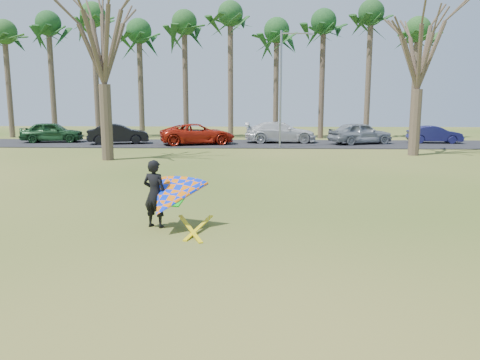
{
  "coord_description": "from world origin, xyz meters",
  "views": [
    {
      "loc": [
        0.52,
        -10.93,
        3.3
      ],
      "look_at": [
        0.0,
        2.0,
        1.1
      ],
      "focal_mm": 35.0,
      "sensor_mm": 36.0,
      "label": 1
    }
  ],
  "objects_px": {
    "bare_tree_right": "(420,45)",
    "streetlight": "(283,84)",
    "car_2": "(198,134)",
    "car_5": "(434,134)",
    "bare_tree_left": "(102,33)",
    "kite_flyer": "(168,197)",
    "car_4": "(360,133)",
    "car_1": "(118,134)",
    "car_3": "(280,132)",
    "car_0": "(52,132)"
  },
  "relations": [
    {
      "from": "bare_tree_right",
      "to": "car_2",
      "type": "xyz_separation_m",
      "value": [
        -14.08,
        6.12,
        -5.73
      ]
    },
    {
      "from": "car_0",
      "to": "bare_tree_left",
      "type": "bearing_deg",
      "value": -152.45
    },
    {
      "from": "bare_tree_left",
      "to": "car_4",
      "type": "bearing_deg",
      "value": 31.47
    },
    {
      "from": "car_5",
      "to": "car_3",
      "type": "bearing_deg",
      "value": 94.4
    },
    {
      "from": "car_1",
      "to": "car_5",
      "type": "bearing_deg",
      "value": -101.2
    },
    {
      "from": "bare_tree_right",
      "to": "streetlight",
      "type": "bearing_deg",
      "value": 152.97
    },
    {
      "from": "car_0",
      "to": "kite_flyer",
      "type": "distance_m",
      "value": 28.43
    },
    {
      "from": "streetlight",
      "to": "car_5",
      "type": "xyz_separation_m",
      "value": [
        11.98,
        3.95,
        -3.74
      ]
    },
    {
      "from": "car_1",
      "to": "car_3",
      "type": "relative_size",
      "value": 0.82
    },
    {
      "from": "bare_tree_right",
      "to": "car_3",
      "type": "distance_m",
      "value": 12.47
    },
    {
      "from": "streetlight",
      "to": "car_0",
      "type": "relative_size",
      "value": 1.7
    },
    {
      "from": "car_4",
      "to": "kite_flyer",
      "type": "bearing_deg",
      "value": 137.06
    },
    {
      "from": "bare_tree_right",
      "to": "car_4",
      "type": "height_order",
      "value": "bare_tree_right"
    },
    {
      "from": "kite_flyer",
      "to": "bare_tree_right",
      "type": "bearing_deg",
      "value": 55.65
    },
    {
      "from": "bare_tree_right",
      "to": "car_4",
      "type": "distance_m",
      "value": 9.13
    },
    {
      "from": "streetlight",
      "to": "car_0",
      "type": "xyz_separation_m",
      "value": [
        -17.97,
        3.47,
        -3.6
      ]
    },
    {
      "from": "car_0",
      "to": "car_2",
      "type": "distance_m",
      "value": 11.81
    },
    {
      "from": "car_4",
      "to": "car_5",
      "type": "height_order",
      "value": "car_4"
    },
    {
      "from": "bare_tree_left",
      "to": "kite_flyer",
      "type": "distance_m",
      "value": 16.69
    },
    {
      "from": "streetlight",
      "to": "car_1",
      "type": "distance_m",
      "value": 13.09
    },
    {
      "from": "bare_tree_right",
      "to": "car_0",
      "type": "height_order",
      "value": "bare_tree_right"
    },
    {
      "from": "car_3",
      "to": "kite_flyer",
      "type": "xyz_separation_m",
      "value": [
        -4.0,
        -25.15,
        -0.01
      ]
    },
    {
      "from": "bare_tree_left",
      "to": "car_5",
      "type": "height_order",
      "value": "bare_tree_left"
    },
    {
      "from": "car_2",
      "to": "car_5",
      "type": "distance_m",
      "value": 18.32
    },
    {
      "from": "car_2",
      "to": "car_4",
      "type": "bearing_deg",
      "value": -103.8
    },
    {
      "from": "car_5",
      "to": "kite_flyer",
      "type": "height_order",
      "value": "kite_flyer"
    },
    {
      "from": "car_0",
      "to": "car_4",
      "type": "relative_size",
      "value": 0.97
    },
    {
      "from": "car_1",
      "to": "car_2",
      "type": "height_order",
      "value": "car_2"
    },
    {
      "from": "bare_tree_right",
      "to": "car_0",
      "type": "distance_m",
      "value": 27.47
    },
    {
      "from": "bare_tree_right",
      "to": "car_3",
      "type": "bearing_deg",
      "value": 134.66
    },
    {
      "from": "bare_tree_left",
      "to": "kite_flyer",
      "type": "relative_size",
      "value": 4.06
    },
    {
      "from": "car_2",
      "to": "car_5",
      "type": "height_order",
      "value": "car_2"
    },
    {
      "from": "car_0",
      "to": "car_1",
      "type": "bearing_deg",
      "value": -110.58
    },
    {
      "from": "bare_tree_left",
      "to": "car_4",
      "type": "height_order",
      "value": "bare_tree_left"
    },
    {
      "from": "car_4",
      "to": "kite_flyer",
      "type": "relative_size",
      "value": 2.02
    },
    {
      "from": "car_0",
      "to": "car_2",
      "type": "height_order",
      "value": "car_0"
    },
    {
      "from": "car_4",
      "to": "car_5",
      "type": "distance_m",
      "value": 6.03
    },
    {
      "from": "car_4",
      "to": "car_3",
      "type": "bearing_deg",
      "value": 60.31
    },
    {
      "from": "streetlight",
      "to": "car_5",
      "type": "relative_size",
      "value": 1.99
    },
    {
      "from": "bare_tree_right",
      "to": "kite_flyer",
      "type": "relative_size",
      "value": 3.86
    },
    {
      "from": "streetlight",
      "to": "car_5",
      "type": "height_order",
      "value": "streetlight"
    },
    {
      "from": "car_2",
      "to": "kite_flyer",
      "type": "bearing_deg",
      "value": 168.07
    },
    {
      "from": "car_0",
      "to": "kite_flyer",
      "type": "height_order",
      "value": "kite_flyer"
    },
    {
      "from": "car_1",
      "to": "car_4",
      "type": "distance_m",
      "value": 18.4
    },
    {
      "from": "car_4",
      "to": "car_0",
      "type": "bearing_deg",
      "value": 68.2
    },
    {
      "from": "bare_tree_left",
      "to": "streetlight",
      "type": "relative_size",
      "value": 1.21
    },
    {
      "from": "bare_tree_right",
      "to": "car_5",
      "type": "xyz_separation_m",
      "value": [
        4.14,
        7.95,
        -5.84
      ]
    },
    {
      "from": "car_4",
      "to": "bare_tree_left",
      "type": "bearing_deg",
      "value": 101.0
    },
    {
      "from": "car_2",
      "to": "car_4",
      "type": "relative_size",
      "value": 1.15
    },
    {
      "from": "car_3",
      "to": "car_5",
      "type": "relative_size",
      "value": 1.38
    }
  ]
}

